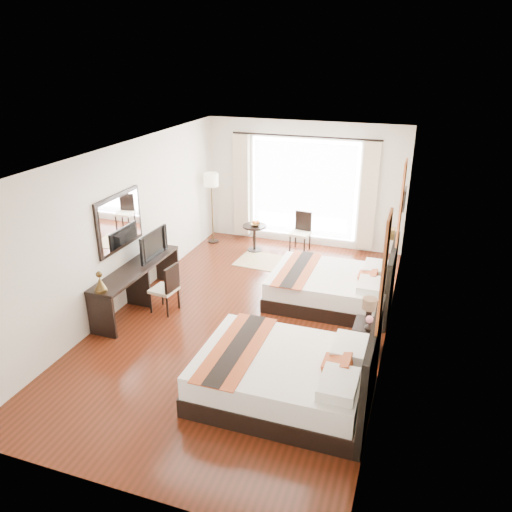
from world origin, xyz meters
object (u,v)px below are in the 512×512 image
(nightstand, at_px, (367,338))
(fruit_bowl, at_px, (255,225))
(television, at_px, (150,244))
(desk_chair, at_px, (165,297))
(bed_far, at_px, (334,287))
(window_chair, at_px, (300,239))
(bed_near, at_px, (289,375))
(side_table, at_px, (254,238))
(table_lamp, at_px, (370,305))
(console_desk, at_px, (138,286))
(floor_lamp, at_px, (211,184))
(vase, at_px, (369,325))

(nightstand, distance_m, fruit_bowl, 4.35)
(television, distance_m, desk_chair, 1.03)
(desk_chair, xyz_separation_m, fruit_bowl, (0.58, 3.09, 0.36))
(bed_far, height_order, window_chair, bed_far)
(bed_near, xyz_separation_m, window_chair, (-1.11, 5.01, -0.06))
(side_table, distance_m, fruit_bowl, 0.33)
(bed_near, height_order, nightstand, bed_near)
(table_lamp, bearing_deg, bed_far, 119.80)
(side_table, bearing_deg, fruit_bowl, -43.05)
(console_desk, relative_size, floor_lamp, 1.34)
(television, bearing_deg, fruit_bowl, -22.16)
(vase, xyz_separation_m, floor_lamp, (-4.03, 3.65, 0.82))
(table_lamp, xyz_separation_m, console_desk, (-3.99, 0.07, -0.36))
(table_lamp, relative_size, side_table, 0.57)
(vase, bearing_deg, fruit_bowl, 130.27)
(bed_far, relative_size, nightstand, 4.29)
(table_lamp, xyz_separation_m, television, (-3.97, 0.54, 0.27))
(bed_near, relative_size, nightstand, 4.56)
(bed_far, relative_size, window_chair, 2.42)
(console_desk, height_order, television, television)
(vase, bearing_deg, bed_far, 116.39)
(table_lamp, relative_size, fruit_bowl, 1.57)
(side_table, bearing_deg, bed_far, -40.99)
(table_lamp, bearing_deg, console_desk, 178.99)
(bed_far, relative_size, table_lamp, 6.13)
(television, bearing_deg, floor_lamp, 1.40)
(television, distance_m, side_table, 2.93)
(bed_far, distance_m, floor_lamp, 3.99)
(nightstand, xyz_separation_m, desk_chair, (-3.45, 0.15, 0.03))
(nightstand, xyz_separation_m, floor_lamp, (-4.00, 3.47, 1.15))
(fruit_bowl, bearing_deg, console_desk, -110.15)
(side_table, xyz_separation_m, window_chair, (0.97, 0.35, -0.03))
(bed_far, xyz_separation_m, vase, (0.79, -1.59, 0.26))
(fruit_bowl, bearing_deg, vase, -49.73)
(nightstand, height_order, fruit_bowl, fruit_bowl)
(bed_far, height_order, side_table, bed_far)
(television, bearing_deg, console_desk, 178.51)
(floor_lamp, xyz_separation_m, side_table, (1.10, -0.19, -1.09))
(nightstand, height_order, console_desk, console_desk)
(floor_lamp, xyz_separation_m, window_chair, (2.06, 0.16, -1.12))
(table_lamp, height_order, television, television)
(nightstand, distance_m, desk_chair, 3.46)
(window_chair, bearing_deg, bed_near, 19.29)
(table_lamp, xyz_separation_m, desk_chair, (-3.44, 0.05, -0.47))
(bed_near, distance_m, window_chair, 5.13)
(table_lamp, distance_m, desk_chair, 3.47)
(bed_far, distance_m, table_lamp, 1.57)
(table_lamp, distance_m, floor_lamp, 5.26)
(console_desk, distance_m, side_table, 3.29)
(bed_far, bearing_deg, bed_near, -91.32)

